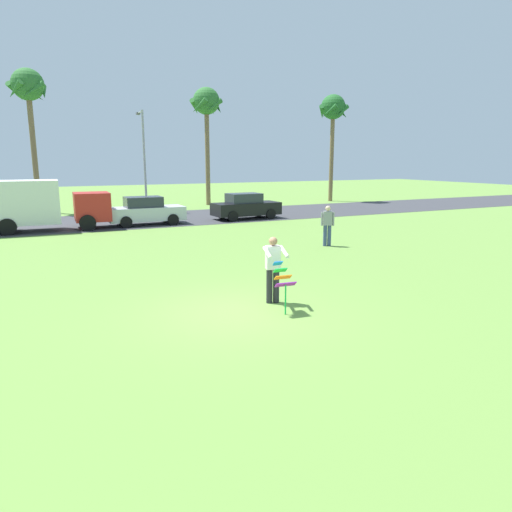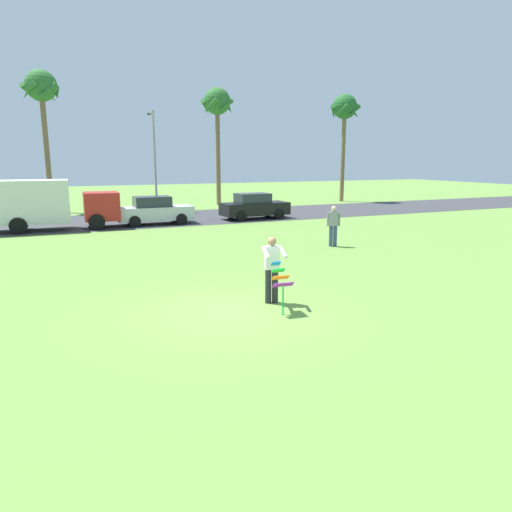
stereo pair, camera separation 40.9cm
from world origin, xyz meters
name	(u,v)px [view 2 (the right image)]	position (x,y,z in m)	size (l,w,h in m)	color
ground_plane	(235,312)	(0.00, 0.00, 0.00)	(120.00, 120.00, 0.00)	olive
road_strip	(122,221)	(0.00, 18.92, 0.01)	(120.00, 8.00, 0.01)	#38383D
person_kite_flyer	(272,267)	(1.13, 0.29, 0.95)	(0.64, 0.72, 1.73)	#26262B
kite_held	(281,280)	(0.98, -0.51, 0.83)	(0.52, 0.66, 1.22)	blue
parked_truck_red_cab	(43,203)	(-4.24, 16.52, 1.41)	(6.76, 2.27, 2.62)	#B2231E
parked_car_silver	(155,211)	(1.51, 16.52, 0.77)	(4.20, 1.84, 1.60)	silver
parked_car_black	(254,207)	(7.74, 16.52, 0.77)	(4.26, 1.96, 1.60)	black
palm_tree_right_near	(42,93)	(-3.83, 26.15, 8.11)	(2.58, 2.71, 9.62)	brown
palm_tree_centre_far	(217,107)	(8.83, 26.31, 7.75)	(2.58, 2.71, 9.22)	brown
palm_tree_far_left	(345,112)	(19.96, 25.03, 7.70)	(2.58, 2.71, 9.17)	brown
streetlight_pole	(154,155)	(3.12, 23.63, 4.00)	(0.24, 1.65, 7.00)	#9E9EA3
person_walker_near	(333,225)	(7.03, 6.50, 0.93)	(0.51, 0.36, 1.73)	#384772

